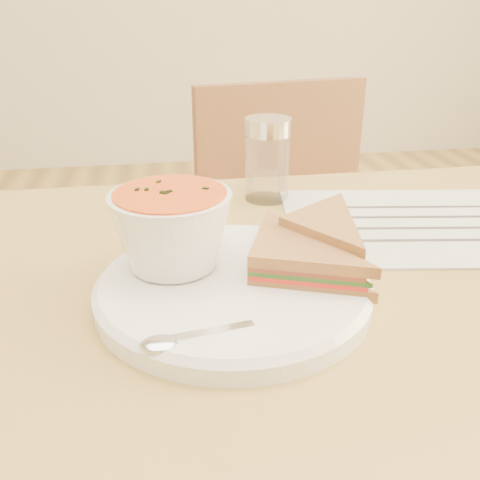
{
  "coord_description": "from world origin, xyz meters",
  "views": [
    {
      "loc": [
        -0.17,
        -0.43,
        1.01
      ],
      "look_at": [
        -0.09,
        0.02,
        0.8
      ],
      "focal_mm": 40.0,
      "sensor_mm": 36.0,
      "label": 1
    }
  ],
  "objects": [
    {
      "name": "chair_far",
      "position": [
        0.13,
        0.5,
        0.42
      ],
      "size": [
        0.43,
        0.43,
        0.85
      ],
      "primitive_type": null,
      "rotation": [
        0.0,
        0.0,
        3.31
      ],
      "color": "brown",
      "rests_on": "floor"
    },
    {
      "name": "plate",
      "position": [
        -0.1,
        -0.0,
        0.76
      ],
      "size": [
        0.3,
        0.3,
        0.02
      ],
      "primitive_type": null,
      "rotation": [
        0.0,
        0.0,
        0.2
      ],
      "color": "white",
      "rests_on": "dining_table"
    },
    {
      "name": "soup_bowl",
      "position": [
        -0.15,
        0.03,
        0.81
      ],
      "size": [
        0.13,
        0.13,
        0.08
      ],
      "primitive_type": null,
      "rotation": [
        0.0,
        0.0,
        0.19
      ],
      "color": "white",
      "rests_on": "plate"
    },
    {
      "name": "sandwich_half_a",
      "position": [
        -0.09,
        -0.02,
        0.78
      ],
      "size": [
        0.15,
        0.15,
        0.04
      ],
      "primitive_type": null,
      "rotation": [
        0.0,
        0.0,
        -0.36
      ],
      "color": "#A36E39",
      "rests_on": "plate"
    },
    {
      "name": "sandwich_half_b",
      "position": [
        -0.05,
        0.05,
        0.79
      ],
      "size": [
        0.14,
        0.14,
        0.03
      ],
      "primitive_type": null,
      "rotation": [
        0.0,
        0.0,
        -0.97
      ],
      "color": "#A36E39",
      "rests_on": "plate"
    },
    {
      "name": "spoon",
      "position": [
        -0.13,
        -0.08,
        0.77
      ],
      "size": [
        0.16,
        0.06,
        0.01
      ],
      "primitive_type": null,
      "rotation": [
        0.0,
        0.0,
        0.2
      ],
      "color": "silver",
      "rests_on": "plate"
    },
    {
      "name": "paper_menu",
      "position": [
        0.15,
        0.13,
        0.75
      ],
      "size": [
        0.36,
        0.29,
        0.0
      ],
      "primitive_type": null,
      "rotation": [
        0.0,
        0.0,
        -0.14
      ],
      "color": "silver",
      "rests_on": "dining_table"
    },
    {
      "name": "condiment_shaker",
      "position": [
        -0.02,
        0.26,
        0.81
      ],
      "size": [
        0.07,
        0.07,
        0.11
      ],
      "primitive_type": null,
      "rotation": [
        0.0,
        0.0,
        0.18
      ],
      "color": "silver",
      "rests_on": "dining_table"
    }
  ]
}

